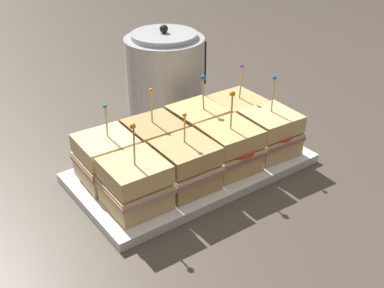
{
  "coord_description": "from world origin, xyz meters",
  "views": [
    {
      "loc": [
        -0.49,
        -0.67,
        0.54
      ],
      "look_at": [
        0.0,
        0.0,
        0.06
      ],
      "focal_mm": 45.0,
      "sensor_mm": 36.0,
      "label": 1
    }
  ],
  "objects": [
    {
      "name": "sandwich_back_far_right",
      "position": [
        0.16,
        0.05,
        0.06
      ],
      "size": [
        0.11,
        0.11,
        0.16
      ],
      "color": "tan",
      "rests_on": "serving_platter"
    },
    {
      "name": "sandwich_front_center_right",
      "position": [
        0.05,
        -0.05,
        0.06
      ],
      "size": [
        0.11,
        0.11,
        0.17
      ],
      "color": "tan",
      "rests_on": "serving_platter"
    },
    {
      "name": "ground_plane",
      "position": [
        0.0,
        0.0,
        0.0
      ],
      "size": [
        6.0,
        6.0,
        0.0
      ],
      "primitive_type": "plane",
      "color": "#4C4238"
    },
    {
      "name": "sandwich_front_far_left",
      "position": [
        -0.16,
        -0.05,
        0.06
      ],
      "size": [
        0.11,
        0.11,
        0.17
      ],
      "color": "#DBB77A",
      "rests_on": "serving_platter"
    },
    {
      "name": "sandwich_back_center_left",
      "position": [
        -0.05,
        0.05,
        0.06
      ],
      "size": [
        0.11,
        0.11,
        0.16
      ],
      "color": "tan",
      "rests_on": "serving_platter"
    },
    {
      "name": "sandwich_front_center_left",
      "position": [
        -0.05,
        -0.05,
        0.06
      ],
      "size": [
        0.11,
        0.11,
        0.15
      ],
      "color": "tan",
      "rests_on": "serving_platter"
    },
    {
      "name": "sandwich_front_far_right",
      "position": [
        0.16,
        -0.05,
        0.06
      ],
      "size": [
        0.11,
        0.11,
        0.17
      ],
      "color": "#DBB77A",
      "rests_on": "serving_platter"
    },
    {
      "name": "sandwich_back_far_left",
      "position": [
        -0.16,
        0.05,
        0.06
      ],
      "size": [
        0.11,
        0.11,
        0.15
      ],
      "color": "beige",
      "rests_on": "serving_platter"
    },
    {
      "name": "kettle_steel",
      "position": [
        0.12,
        0.28,
        0.1
      ],
      "size": [
        0.22,
        0.19,
        0.22
      ],
      "color": "#B7BABF",
      "rests_on": "ground_plane"
    },
    {
      "name": "serving_platter",
      "position": [
        0.0,
        0.0,
        0.01
      ],
      "size": [
        0.47,
        0.25,
        0.02
      ],
      "color": "white",
      "rests_on": "ground_plane"
    },
    {
      "name": "sandwich_back_center_right",
      "position": [
        0.05,
        0.05,
        0.06
      ],
      "size": [
        0.11,
        0.11,
        0.16
      ],
      "color": "tan",
      "rests_on": "serving_platter"
    }
  ]
}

